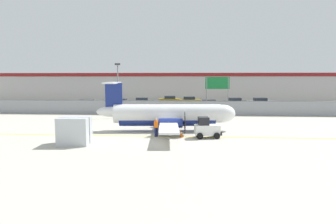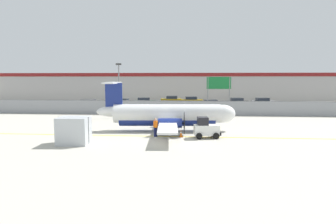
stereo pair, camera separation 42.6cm
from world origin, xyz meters
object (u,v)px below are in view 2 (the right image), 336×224
baggage_tug (206,128)px  parked_car_1 (121,103)px  commuter_airplane (170,115)px  traffic_cone_near_left (181,134)px  parked_car_3 (171,100)px  parked_car_4 (192,101)px  parked_car_5 (211,104)px  highway_sign (219,86)px  parked_car_2 (144,102)px  ground_crew_worker (156,126)px  traffic_cone_near_right (200,132)px  parked_car_7 (263,102)px  parked_car_0 (88,104)px  cargo_container (74,131)px  parked_car_6 (237,102)px  apron_light_pole (119,86)px

baggage_tug → parked_car_1: baggage_tug is taller
commuter_airplane → traffic_cone_near_left: size_ratio=25.12×
parked_car_3 → parked_car_4: bearing=155.0°
parked_car_5 → highway_sign: 6.26m
parked_car_3 → parked_car_4: 4.46m
commuter_airplane → parked_car_2: bearing=100.4°
commuter_airplane → ground_crew_worker: commuter_airplane is taller
baggage_tug → parked_car_4: size_ratio=0.57×
ground_crew_worker → parked_car_1: same height
baggage_tug → parked_car_5: 24.12m
commuter_airplane → parked_car_5: (5.37, 20.65, -0.71)m
traffic_cone_near_right → parked_car_4: size_ratio=0.15×
traffic_cone_near_right → parked_car_2: parked_car_2 is taller
ground_crew_worker → traffic_cone_near_left: 2.40m
baggage_tug → ground_crew_worker: bearing=170.0°
parked_car_2 → parked_car_1: bearing=-146.9°
parked_car_3 → parked_car_4: size_ratio=0.99×
parked_car_7 → parked_car_5: bearing=-154.6°
traffic_cone_near_left → parked_car_4: bearing=88.7°
parked_car_4 → ground_crew_worker: bearing=-100.7°
parked_car_0 → highway_sign: bearing=175.4°
parked_car_5 → traffic_cone_near_left: bearing=-103.3°
commuter_airplane → traffic_cone_near_left: 3.66m
traffic_cone_near_left → parked_car_7: parked_car_7 is taller
cargo_container → parked_car_7: 40.03m
parked_car_6 → highway_sign: bearing=-115.5°
commuter_airplane → parked_car_3: (-2.10, 30.83, -0.71)m
baggage_tug → ground_crew_worker: baggage_tug is taller
parked_car_6 → traffic_cone_near_left: bearing=-110.7°
traffic_cone_near_left → parked_car_5: 24.18m
parked_car_0 → apron_light_pole: bearing=134.9°
ground_crew_worker → parked_car_3: same height
parked_car_3 → parked_car_7: 17.88m
commuter_airplane → apron_light_pole: 12.45m
traffic_cone_near_left → parked_car_1: parked_car_1 is taller
baggage_tug → parked_car_3: baggage_tug is taller
parked_car_1 → traffic_cone_near_left: bearing=117.5°
ground_crew_worker → highway_sign: size_ratio=0.31×
cargo_container → parked_car_6: 37.14m
baggage_tug → parked_car_3: 34.69m
parked_car_4 → parked_car_6: same height
parked_car_1 → traffic_cone_near_right: bearing=121.8°
highway_sign → parked_car_4: bearing=106.5°
commuter_airplane → parked_car_2: (-6.73, 25.22, -0.71)m
ground_crew_worker → parked_car_5: bearing=-67.9°
baggage_tug → parked_car_3: bearing=91.9°
parked_car_3 → parked_car_5: same height
parked_car_6 → apron_light_pole: bearing=-141.0°
parked_car_5 → apron_light_pole: (-12.92, -11.13, 3.41)m
traffic_cone_near_left → parked_car_3: parked_car_3 is taller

